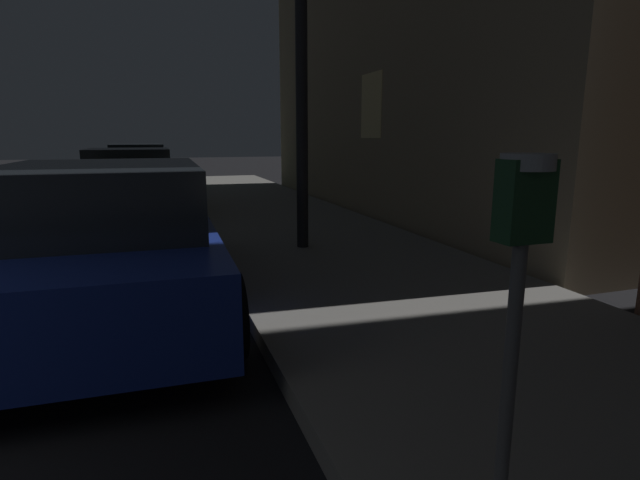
{
  "coord_description": "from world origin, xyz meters",
  "views": [
    {
      "loc": [
        3.27,
        -1.89,
        1.67
      ],
      "look_at": [
        4.24,
        0.97,
        1.04
      ],
      "focal_mm": 27.89,
      "sensor_mm": 36.0,
      "label": 1
    }
  ],
  "objects": [
    {
      "name": "sidewalk",
      "position": [
        5.6,
        0.0,
        0.07
      ],
      "size": [
        3.2,
        36.0,
        0.15
      ],
      "primitive_type": "cube",
      "color": "slate",
      "rests_on": "ground"
    },
    {
      "name": "parking_meter",
      "position": [
        4.54,
        -0.44,
        1.25
      ],
      "size": [
        0.19,
        0.19,
        1.46
      ],
      "color": "#59595B",
      "rests_on": "sidewalk"
    },
    {
      "name": "car_blue",
      "position": [
        2.85,
        3.05,
        0.72
      ],
      "size": [
        2.19,
        4.44,
        1.43
      ],
      "color": "navy",
      "rests_on": "ground"
    },
    {
      "name": "car_yellow_cab",
      "position": [
        2.85,
        9.17,
        0.7
      ],
      "size": [
        2.03,
        4.01,
        1.43
      ],
      "color": "gold",
      "rests_on": "ground"
    },
    {
      "name": "car_green",
      "position": [
        2.85,
        15.52,
        0.71
      ],
      "size": [
        2.18,
        4.34,
        1.43
      ],
      "color": "#19592D",
      "rests_on": "ground"
    }
  ]
}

